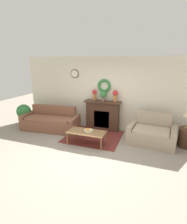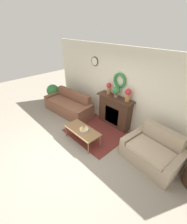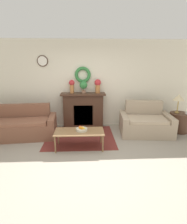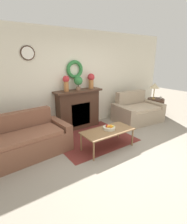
# 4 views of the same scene
# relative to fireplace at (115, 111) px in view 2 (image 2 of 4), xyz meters

# --- Properties ---
(ground_plane) EXTENTS (16.00, 16.00, 0.00)m
(ground_plane) POSITION_rel_fireplace_xyz_m (0.12, -2.14, -0.56)
(ground_plane) COLOR gray
(floor_rug) EXTENTS (1.88, 1.66, 0.01)m
(floor_rug) POSITION_rel_fireplace_xyz_m (-0.09, -0.80, -0.56)
(floor_rug) COLOR maroon
(floor_rug) RESTS_ON ground_plane
(wall_back) EXTENTS (6.80, 0.16, 2.70)m
(wall_back) POSITION_rel_fireplace_xyz_m (0.12, 0.21, 0.80)
(wall_back) COLOR beige
(wall_back) RESTS_ON ground_plane
(fireplace) EXTENTS (1.37, 0.41, 1.11)m
(fireplace) POSITION_rel_fireplace_xyz_m (0.00, 0.00, 0.00)
(fireplace) COLOR #42281C
(fireplace) RESTS_ON ground_plane
(couch_left) EXTENTS (2.20, 1.03, 0.87)m
(couch_left) POSITION_rel_fireplace_xyz_m (-1.85, -0.69, -0.25)
(couch_left) COLOR brown
(couch_left) RESTS_ON ground_plane
(loveseat_right) EXTENTS (1.51, 1.10, 0.92)m
(loveseat_right) POSITION_rel_fireplace_xyz_m (1.81, -0.59, -0.25)
(loveseat_right) COLOR tan
(loveseat_right) RESTS_ON ground_plane
(coffee_table) EXTENTS (1.18, 0.56, 0.43)m
(coffee_table) POSITION_rel_fireplace_xyz_m (-0.09, -1.44, -0.16)
(coffee_table) COLOR olive
(coffee_table) RESTS_ON ground_plane
(fruit_bowl) EXTENTS (0.27, 0.27, 0.12)m
(fruit_bowl) POSITION_rel_fireplace_xyz_m (-0.03, -1.42, -0.08)
(fruit_bowl) COLOR beige
(fruit_bowl) RESTS_ON coffee_table
(vase_on_mantel_left) EXTENTS (0.18, 0.18, 0.41)m
(vase_on_mantel_left) POSITION_rel_fireplace_xyz_m (-0.34, 0.01, 0.79)
(vase_on_mantel_left) COLOR #AD6B38
(vase_on_mantel_left) RESTS_ON fireplace
(vase_on_mantel_right) EXTENTS (0.20, 0.20, 0.42)m
(vase_on_mantel_right) POSITION_rel_fireplace_xyz_m (0.45, 0.01, 0.80)
(vase_on_mantel_right) COLOR #AD6B38
(vase_on_mantel_right) RESTS_ON fireplace
(potted_plant_on_mantel) EXTENTS (0.24, 0.24, 0.37)m
(potted_plant_on_mantel) POSITION_rel_fireplace_xyz_m (0.02, -0.01, 0.79)
(potted_plant_on_mantel) COLOR #8E664C
(potted_plant_on_mantel) RESTS_ON fireplace
(potted_plant_floor_by_couch) EXTENTS (0.57, 0.57, 0.86)m
(potted_plant_floor_by_couch) POSITION_rel_fireplace_xyz_m (-3.14, -0.64, -0.02)
(potted_plant_floor_by_couch) COLOR #8E664C
(potted_plant_floor_by_couch) RESTS_ON ground_plane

